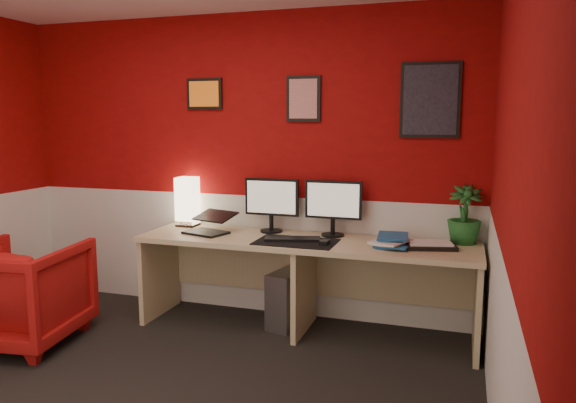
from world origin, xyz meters
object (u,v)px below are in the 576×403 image
object	(u,v)px
shoji_lamp	(187,203)
monitor_right	(333,199)
potted_plant	(465,215)
armchair	(20,293)
laptop	(206,220)
monitor_left	(271,197)
zen_tray	(430,246)
desk	(304,286)
pc_tower	(290,298)

from	to	relation	value
shoji_lamp	monitor_right	distance (m)	1.29
shoji_lamp	monitor_right	world-z (taller)	monitor_right
potted_plant	armchair	bearing A→B (deg)	-160.73
laptop	armchair	bearing A→B (deg)	-126.60
monitor_right	armchair	size ratio (longest dim) A/B	0.70
armchair	laptop	bearing A→B (deg)	-151.65
armchair	monitor_left	bearing A→B (deg)	-154.62
shoji_lamp	monitor_right	size ratio (longest dim) A/B	0.69
shoji_lamp	zen_tray	distance (m)	2.06
shoji_lamp	laptop	distance (m)	0.40
desk	monitor_right	size ratio (longest dim) A/B	4.48
monitor_right	potted_plant	world-z (taller)	monitor_right
monitor_left	laptop	bearing A→B (deg)	-154.47
monitor_right	pc_tower	xyz separation A→B (m)	(-0.32, -0.10, -0.80)
zen_tray	potted_plant	bearing A→B (deg)	42.66
shoji_lamp	pc_tower	size ratio (longest dim) A/B	0.89
monitor_left	monitor_right	xyz separation A→B (m)	(0.51, 0.00, 0.00)
potted_plant	armchair	size ratio (longest dim) A/B	0.52
monitor_left	pc_tower	xyz separation A→B (m)	(0.20, -0.10, -0.80)
desk	shoji_lamp	world-z (taller)	shoji_lamp
monitor_left	potted_plant	world-z (taller)	monitor_left
monitor_right	desk	bearing A→B (deg)	-131.15
desk	zen_tray	size ratio (longest dim) A/B	7.43
desk	pc_tower	xyz separation A→B (m)	(-0.14, 0.10, -0.14)
zen_tray	desk	bearing A→B (deg)	-178.53
desk	potted_plant	distance (m)	1.31
shoji_lamp	laptop	xyz separation A→B (m)	(0.29, -0.25, -0.09)
desk	zen_tray	xyz separation A→B (m)	(0.93, 0.02, 0.38)
potted_plant	desk	bearing A→B (deg)	-168.59
armchair	pc_tower	bearing A→B (deg)	-160.12
monitor_right	laptop	bearing A→B (deg)	-167.02
laptop	monitor_left	xyz separation A→B (m)	(0.48, 0.23, 0.18)
zen_tray	potted_plant	size ratio (longest dim) A/B	0.81
potted_plant	shoji_lamp	bearing A→B (deg)	-179.74
shoji_lamp	potted_plant	bearing A→B (deg)	0.26
desk	shoji_lamp	size ratio (longest dim) A/B	6.50
desk	laptop	size ratio (longest dim) A/B	7.88
monitor_right	armchair	world-z (taller)	monitor_right
armchair	monitor_right	bearing A→B (deg)	-161.50
desk	zen_tray	world-z (taller)	zen_tray
monitor_right	zen_tray	world-z (taller)	monitor_right
pc_tower	shoji_lamp	bearing A→B (deg)	-174.45
monitor_left	pc_tower	world-z (taller)	monitor_left
desk	armchair	bearing A→B (deg)	-156.34
monitor_left	desk	bearing A→B (deg)	-30.29
desk	laptop	world-z (taller)	laptop
shoji_lamp	monitor_left	xyz separation A→B (m)	(0.77, -0.02, 0.09)
monitor_left	monitor_right	size ratio (longest dim) A/B	1.00
laptop	monitor_left	world-z (taller)	monitor_left
armchair	potted_plant	bearing A→B (deg)	-168.63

